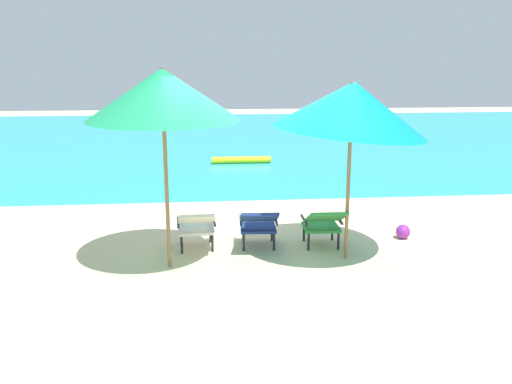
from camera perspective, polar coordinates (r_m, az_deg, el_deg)
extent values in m
plane|color=beige|center=(11.62, -1.64, 0.44)|extent=(40.00, 40.00, 0.00)
cube|color=#28B2B7|center=(19.37, -3.25, 5.79)|extent=(40.00, 18.00, 0.01)
cylinder|color=yellow|center=(14.44, -1.58, 3.46)|extent=(1.60, 0.18, 0.18)
cube|color=silver|center=(7.88, -6.41, -4.01)|extent=(0.55, 0.53, 0.04)
cube|color=silver|center=(7.45, -6.34, -2.88)|extent=(0.55, 0.55, 0.27)
cylinder|color=black|center=(8.12, -8.01, -4.63)|extent=(0.04, 0.04, 0.26)
cylinder|color=black|center=(8.13, -4.90, -4.51)|extent=(0.04, 0.04, 0.26)
cylinder|color=black|center=(7.72, -7.95, -5.60)|extent=(0.04, 0.04, 0.26)
cylinder|color=black|center=(7.74, -4.68, -5.47)|extent=(0.04, 0.04, 0.26)
cube|color=black|center=(7.84, -8.34, -3.24)|extent=(0.06, 0.50, 0.03)
cube|color=black|center=(7.86, -4.54, -3.10)|extent=(0.06, 0.50, 0.03)
cube|color=navy|center=(7.91, 0.23, -3.84)|extent=(0.54, 0.53, 0.04)
cube|color=navy|center=(7.48, 0.37, -2.72)|extent=(0.55, 0.54, 0.27)
cylinder|color=black|center=(8.15, -1.39, -4.42)|extent=(0.04, 0.04, 0.26)
cylinder|color=black|center=(8.17, 1.71, -4.38)|extent=(0.04, 0.04, 0.26)
cylinder|color=black|center=(7.75, -1.32, -5.39)|extent=(0.04, 0.04, 0.26)
cylinder|color=black|center=(7.77, 1.94, -5.34)|extent=(0.04, 0.04, 0.26)
cube|color=black|center=(7.87, -1.66, -3.03)|extent=(0.06, 0.50, 0.03)
cube|color=black|center=(7.89, 2.12, -2.98)|extent=(0.06, 0.50, 0.03)
cube|color=#338E3D|center=(7.99, 6.97, -3.76)|extent=(0.53, 0.51, 0.04)
cube|color=#338E3D|center=(7.57, 7.56, -2.64)|extent=(0.53, 0.53, 0.27)
cylinder|color=black|center=(8.20, 5.15, -4.36)|extent=(0.04, 0.04, 0.26)
cylinder|color=black|center=(8.28, 8.16, -4.27)|extent=(0.04, 0.04, 0.26)
cylinder|color=black|center=(7.81, 5.64, -5.32)|extent=(0.04, 0.04, 0.26)
cylinder|color=black|center=(7.89, 8.81, -5.20)|extent=(0.04, 0.04, 0.26)
cube|color=black|center=(7.91, 5.15, -2.98)|extent=(0.04, 0.50, 0.03)
cube|color=black|center=(8.01, 8.82, -2.88)|extent=(0.04, 0.50, 0.03)
cylinder|color=olive|center=(7.00, -9.52, -0.27)|extent=(0.05, 0.05, 1.99)
cone|color=#1E9E60|center=(6.81, -9.95, 10.27)|extent=(2.12, 2.13, 0.68)
sphere|color=#4C3823|center=(6.80, -10.05, 12.69)|extent=(0.07, 0.07, 0.07)
cylinder|color=olive|center=(7.37, 9.79, -0.36)|extent=(0.05, 0.05, 1.80)
cone|color=#0A93AD|center=(7.17, 10.18, 8.96)|extent=(2.41, 2.37, 0.84)
sphere|color=#4C3823|center=(7.16, 10.28, 11.32)|extent=(0.07, 0.07, 0.07)
sphere|color=purple|center=(8.59, 15.45, -4.11)|extent=(0.22, 0.22, 0.22)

